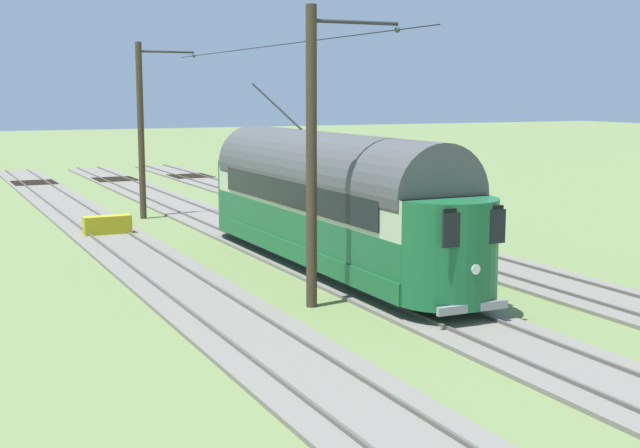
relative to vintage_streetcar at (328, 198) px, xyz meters
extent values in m
plane|color=olive|center=(0.00, 0.03, -2.25)|extent=(220.00, 220.00, 0.00)
cube|color=slate|center=(-4.90, 0.03, -2.20)|extent=(2.80, 80.00, 0.10)
cube|color=#59544C|center=(-4.19, 0.03, -2.11)|extent=(0.07, 80.00, 0.08)
cube|color=#59544C|center=(-5.62, 0.03, -2.11)|extent=(0.07, 80.00, 0.08)
cube|color=#2D2316|center=(-4.90, -31.97, -2.15)|extent=(2.50, 0.24, 0.08)
cube|color=#2D2316|center=(-4.90, -31.32, -2.15)|extent=(2.50, 0.24, 0.08)
cube|color=#2D2316|center=(-4.90, -30.67, -2.15)|extent=(2.50, 0.24, 0.08)
cube|color=#2D2316|center=(-4.90, -30.02, -2.15)|extent=(2.50, 0.24, 0.08)
cube|color=#2D2316|center=(-4.90, -29.37, -2.15)|extent=(2.50, 0.24, 0.08)
cube|color=slate|center=(0.00, 0.03, -2.20)|extent=(2.80, 80.00, 0.10)
cube|color=#59544C|center=(0.72, 0.03, -2.11)|extent=(0.07, 80.00, 0.08)
cube|color=#59544C|center=(-0.72, 0.03, -2.11)|extent=(0.07, 80.00, 0.08)
cube|color=#2D2316|center=(0.00, -31.97, -2.15)|extent=(2.50, 0.24, 0.08)
cube|color=#2D2316|center=(0.00, -31.32, -2.15)|extent=(2.50, 0.24, 0.08)
cube|color=#2D2316|center=(0.00, -30.67, -2.15)|extent=(2.50, 0.24, 0.08)
cube|color=#2D2316|center=(0.00, -30.02, -2.15)|extent=(2.50, 0.24, 0.08)
cube|color=#2D2316|center=(0.00, -29.37, -2.15)|extent=(2.50, 0.24, 0.08)
cube|color=slate|center=(4.90, 0.03, -2.20)|extent=(2.80, 80.00, 0.10)
cube|color=#59544C|center=(5.62, 0.03, -2.11)|extent=(0.07, 80.00, 0.08)
cube|color=#59544C|center=(4.19, 0.03, -2.11)|extent=(0.07, 80.00, 0.08)
cube|color=#2D2316|center=(4.90, -31.97, -2.15)|extent=(2.50, 0.24, 0.08)
cube|color=#2D2316|center=(4.90, -31.32, -2.15)|extent=(2.50, 0.24, 0.08)
cube|color=#2D2316|center=(4.90, -30.67, -2.15)|extent=(2.50, 0.24, 0.08)
cube|color=#2D2316|center=(4.90, -30.02, -2.15)|extent=(2.50, 0.24, 0.08)
cube|color=#2D2316|center=(4.90, -29.37, -2.15)|extent=(2.50, 0.24, 0.08)
cube|color=#196033|center=(0.00, -0.01, -1.55)|extent=(2.65, 13.23, 0.55)
cube|color=#196033|center=(0.00, -0.01, -0.80)|extent=(2.55, 13.23, 0.95)
cube|color=#B7C699|center=(0.00, -0.01, 0.20)|extent=(2.55, 13.23, 1.05)
cylinder|color=#4C4C4C|center=(0.00, -0.01, 0.73)|extent=(2.65, 12.96, 2.65)
cylinder|color=#196033|center=(0.00, 6.56, -0.55)|extent=(2.55, 2.55, 2.55)
cylinder|color=#196033|center=(0.00, -6.57, -0.55)|extent=(2.55, 2.55, 2.55)
cube|color=black|center=(0.00, 7.69, 0.47)|extent=(1.63, 0.08, 0.36)
cube|color=black|center=(0.00, 7.73, 0.15)|extent=(1.73, 0.06, 0.80)
cube|color=black|center=(1.29, -0.01, 0.20)|extent=(0.04, 11.11, 0.80)
cube|color=black|center=(-1.29, -0.01, 0.20)|extent=(0.04, 11.11, 0.80)
cylinder|color=silver|center=(0.00, 7.82, -0.80)|extent=(0.24, 0.06, 0.24)
cube|color=gray|center=(0.00, 7.76, -1.72)|extent=(1.94, 0.12, 0.20)
cylinder|color=black|center=(0.00, -4.18, 2.81)|extent=(0.07, 4.40, 1.58)
cylinder|color=black|center=(0.72, 4.23, -1.69)|extent=(0.10, 0.76, 0.76)
cylinder|color=black|center=(-0.72, 4.23, -1.69)|extent=(0.10, 0.76, 0.76)
cylinder|color=black|center=(0.72, -4.24, -1.69)|extent=(0.10, 0.76, 0.76)
cylinder|color=black|center=(-0.72, -4.24, -1.69)|extent=(0.10, 0.76, 0.76)
cylinder|color=#423323|center=(2.46, -13.58, 1.58)|extent=(0.28, 0.28, 7.66)
cylinder|color=#2D2D2D|center=(1.23, -13.58, 5.01)|extent=(2.46, 0.10, 0.10)
sphere|color=#334733|center=(0.00, -13.58, 4.86)|extent=(0.16, 0.16, 0.16)
cylinder|color=#423323|center=(2.46, 4.12, 1.58)|extent=(0.28, 0.28, 7.66)
cylinder|color=#2D2D2D|center=(1.23, 4.12, 5.01)|extent=(2.46, 0.10, 0.10)
sphere|color=#334733|center=(0.00, 4.12, 4.86)|extent=(0.16, 0.16, 0.16)
cylinder|color=black|center=(0.00, -4.73, 4.86)|extent=(0.03, 21.70, 0.03)
cylinder|color=black|center=(1.23, -13.58, 5.01)|extent=(2.46, 0.02, 0.02)
cylinder|color=black|center=(-6.50, -6.24, -1.70)|extent=(0.08, 0.08, 1.10)
cylinder|color=red|center=(-6.50, -6.24, -1.03)|extent=(0.30, 0.30, 0.03)
cylinder|color=#262626|center=(-6.32, -6.24, -1.90)|extent=(0.33, 0.04, 0.54)
cube|color=#B2A519|center=(4.90, -9.41, -1.85)|extent=(1.80, 0.60, 0.80)
camera|label=1|loc=(11.69, 24.06, 3.24)|focal=48.78mm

